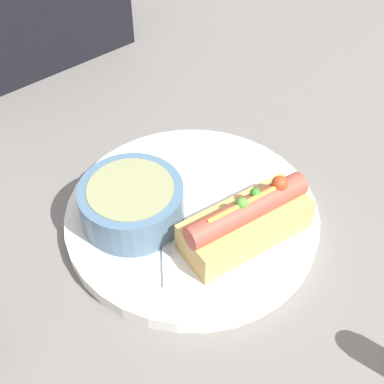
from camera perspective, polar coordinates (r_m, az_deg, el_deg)
name	(u,v)px	position (r m, az deg, el deg)	size (l,w,h in m)	color
ground_plane	(192,221)	(0.63, 0.00, -3.15)	(4.00, 4.00, 0.00)	slate
dinner_plate	(192,216)	(0.62, 0.00, -2.61)	(0.29, 0.29, 0.02)	white
hot_dog	(247,221)	(0.57, 5.84, -3.11)	(0.15, 0.07, 0.07)	tan
soup_bowl	(132,202)	(0.59, -6.46, -1.02)	(0.12, 0.12, 0.05)	slate
spoon	(165,211)	(0.61, -2.89, -2.02)	(0.10, 0.13, 0.01)	#B7B7BC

